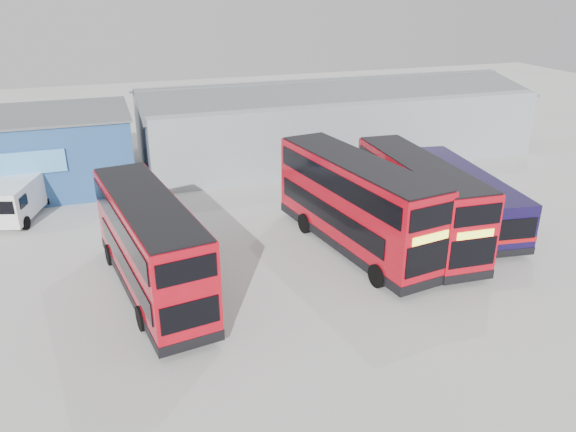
{
  "coord_description": "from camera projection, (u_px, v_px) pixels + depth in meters",
  "views": [
    {
      "loc": [
        -9.72,
        -21.55,
        13.09
      ],
      "look_at": [
        -1.35,
        3.17,
        2.1
      ],
      "focal_mm": 35.0,
      "sensor_mm": 36.0,
      "label": 1
    }
  ],
  "objects": [
    {
      "name": "single_decker_blue",
      "position": [
        462.0,
        197.0,
        32.55
      ],
      "size": [
        3.94,
        11.19,
        2.97
      ],
      "rotation": [
        0.0,
        0.0,
        3.01
      ],
      "color": "#0E0C36",
      "rests_on": "ground"
    },
    {
      "name": "panel_van",
      "position": [
        18.0,
        196.0,
        33.09
      ],
      "size": [
        3.62,
        5.75,
        2.35
      ],
      "rotation": [
        0.0,
        0.0,
        -0.3
      ],
      "color": "white",
      "rests_on": "ground"
    },
    {
      "name": "maintenance_shed",
      "position": [
        330.0,
        120.0,
        45.58
      ],
      "size": [
        30.5,
        12.0,
        5.89
      ],
      "color": "#979DA4",
      "rests_on": "ground"
    },
    {
      "name": "ground_plane",
      "position": [
        336.0,
        277.0,
        26.76
      ],
      "size": [
        120.0,
        120.0,
        0.0
      ],
      "primitive_type": "plane",
      "color": "#ABABA6",
      "rests_on": "ground"
    },
    {
      "name": "double_decker_centre",
      "position": [
        355.0,
        205.0,
        28.81
      ],
      "size": [
        4.49,
        11.71,
        4.84
      ],
      "rotation": [
        0.0,
        0.0,
        0.16
      ],
      "color": "red",
      "rests_on": "ground"
    },
    {
      "name": "double_decker_left",
      "position": [
        151.0,
        247.0,
        24.63
      ],
      "size": [
        4.19,
        10.98,
        4.54
      ],
      "rotation": [
        0.0,
        0.0,
        3.3
      ],
      "color": "red",
      "rests_on": "ground"
    },
    {
      "name": "office_block",
      "position": [
        37.0,
        151.0,
        37.33
      ],
      "size": [
        12.3,
        8.32,
        5.12
      ],
      "color": "navy",
      "rests_on": "ground"
    },
    {
      "name": "double_decker_right",
      "position": [
        417.0,
        202.0,
        29.67
      ],
      "size": [
        3.19,
        10.83,
        4.53
      ],
      "rotation": [
        0.0,
        0.0,
        -0.05
      ],
      "color": "red",
      "rests_on": "ground"
    }
  ]
}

